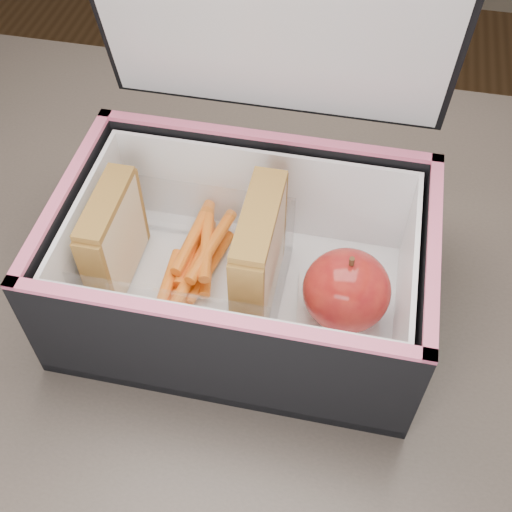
# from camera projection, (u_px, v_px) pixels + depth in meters

# --- Properties ---
(kitchen_table) EXTENTS (1.20, 0.80, 0.75)m
(kitchen_table) POSITION_uv_depth(u_px,v_px,m) (292.00, 365.00, 0.69)
(kitchen_table) COLOR #52463E
(kitchen_table) RESTS_ON ground
(lunch_bag) EXTENTS (0.32, 0.26, 0.33)m
(lunch_bag) POSITION_uv_depth(u_px,v_px,m) (244.00, 254.00, 0.58)
(lunch_bag) COLOR black
(lunch_bag) RESTS_ON kitchen_table
(plastic_tub) EXTENTS (0.18, 0.13, 0.07)m
(plastic_tub) POSITION_uv_depth(u_px,v_px,m) (187.00, 261.00, 0.59)
(plastic_tub) COLOR white
(plastic_tub) RESTS_ON lunch_bag
(sandwich_left) EXTENTS (0.03, 0.09, 0.10)m
(sandwich_left) POSITION_uv_depth(u_px,v_px,m) (114.00, 238.00, 0.59)
(sandwich_left) COLOR beige
(sandwich_left) RESTS_ON plastic_tub
(sandwich_right) EXTENTS (0.03, 0.11, 0.12)m
(sandwich_right) POSITION_uv_depth(u_px,v_px,m) (259.00, 256.00, 0.57)
(sandwich_right) COLOR beige
(sandwich_right) RESTS_ON plastic_tub
(carrot_sticks) EXTENTS (0.05, 0.15, 0.03)m
(carrot_sticks) POSITION_uv_depth(u_px,v_px,m) (194.00, 264.00, 0.62)
(carrot_sticks) COLOR orange
(carrot_sticks) RESTS_ON plastic_tub
(paper_napkin) EXTENTS (0.08, 0.09, 0.01)m
(paper_napkin) POSITION_uv_depth(u_px,v_px,m) (338.00, 308.00, 0.60)
(paper_napkin) COLOR white
(paper_napkin) RESTS_ON lunch_bag
(red_apple) EXTENTS (0.09, 0.09, 0.08)m
(red_apple) POSITION_uv_depth(u_px,v_px,m) (346.00, 290.00, 0.56)
(red_apple) COLOR maroon
(red_apple) RESTS_ON paper_napkin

